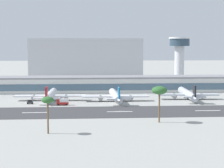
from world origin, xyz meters
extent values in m
plane|color=#9E9E99|center=(0.00, 0.00, 0.00)|extent=(1400.00, 1400.00, 0.00)
cube|color=#38383A|center=(0.00, -3.29, 0.04)|extent=(800.00, 33.46, 0.08)
cube|color=white|center=(-39.49, -3.29, 0.09)|extent=(12.00, 1.20, 0.01)
cube|color=white|center=(-0.67, -3.29, 0.09)|extent=(12.00, 1.20, 0.01)
cube|color=white|center=(40.96, -3.29, 0.09)|extent=(12.00, 1.20, 0.01)
cube|color=silver|center=(1.92, 81.38, 4.67)|extent=(191.39, 22.58, 9.34)
cube|color=#476075|center=(1.92, 69.94, 4.20)|extent=(185.65, 0.30, 4.20)
cube|color=gray|center=(1.92, 81.38, 9.84)|extent=(193.31, 22.80, 1.00)
cylinder|color=silver|center=(58.33, 125.98, 15.35)|extent=(7.52, 7.52, 30.69)
cylinder|color=#2D4251|center=(58.33, 125.98, 33.51)|extent=(15.67, 15.67, 5.64)
cylinder|color=silver|center=(58.33, 125.98, 36.93)|extent=(16.92, 16.92, 1.20)
cube|color=#BCBCC1|center=(-14.68, 196.59, 18.91)|extent=(104.91, 32.50, 37.81)
cylinder|color=white|center=(-36.01, 39.48, 3.06)|extent=(5.05, 39.64, 3.95)
sphere|color=white|center=(-35.46, 59.25, 3.06)|extent=(3.76, 3.76, 3.76)
cone|color=white|center=(-36.55, 19.71, 3.06)|extent=(3.75, 7.21, 3.56)
cube|color=white|center=(-36.03, 38.69, 2.67)|extent=(39.99, 7.03, 0.87)
cylinder|color=gray|center=(-27.07, 38.44, 1.98)|extent=(2.72, 5.61, 2.57)
cylinder|color=gray|center=(-44.99, 38.94, 1.98)|extent=(2.72, 5.61, 2.57)
cube|color=white|center=(-36.51, 21.30, 3.46)|extent=(13.63, 3.64, 0.70)
cube|color=red|center=(-36.51, 21.30, 6.23)|extent=(0.78, 5.35, 6.33)
cylinder|color=black|center=(-36.06, 37.50, 0.54)|extent=(0.71, 0.71, 1.09)
cylinder|color=silver|center=(0.30, 34.27, 3.10)|extent=(4.61, 39.99, 3.99)
sphere|color=silver|center=(-0.01, 54.23, 3.10)|extent=(3.79, 3.79, 3.79)
cone|color=silver|center=(0.61, 14.30, 3.10)|extent=(3.70, 7.24, 3.59)
cube|color=silver|center=(0.31, 33.47, 2.70)|extent=(37.10, 6.56, 0.88)
cylinder|color=gray|center=(8.64, 33.60, 2.00)|extent=(2.68, 5.63, 2.60)
cylinder|color=gray|center=(-8.02, 33.34, 2.00)|extent=(2.68, 5.63, 2.60)
cube|color=silver|center=(0.58, 15.90, 3.49)|extent=(12.63, 3.49, 0.70)
cube|color=#1975B2|center=(0.58, 15.90, 6.29)|extent=(0.72, 5.40, 6.39)
cylinder|color=black|center=(0.33, 32.27, 0.55)|extent=(0.72, 0.72, 1.10)
cylinder|color=silver|center=(42.32, 39.12, 3.19)|extent=(6.88, 41.35, 4.12)
sphere|color=silver|center=(43.71, 59.66, 3.19)|extent=(3.91, 3.91, 3.91)
cone|color=silver|center=(40.94, 18.59, 3.19)|extent=(4.20, 7.64, 3.71)
cube|color=silver|center=(42.27, 38.30, 2.78)|extent=(35.27, 8.51, 0.91)
cylinder|color=gray|center=(50.11, 37.77, 2.06)|extent=(3.06, 5.93, 2.68)
cylinder|color=gray|center=(34.42, 38.83, 2.06)|extent=(3.06, 5.93, 2.68)
cube|color=silver|center=(41.05, 20.23, 3.60)|extent=(12.08, 4.19, 0.72)
cube|color=black|center=(41.05, 20.23, 6.48)|extent=(1.03, 5.59, 6.59)
cylinder|color=black|center=(42.18, 37.07, 0.57)|extent=(0.74, 0.74, 1.13)
cube|color=#2D3338|center=(-45.50, 25.69, 0.80)|extent=(3.24, 1.68, 1.00)
cube|color=black|center=(-45.50, 25.69, 1.75)|extent=(1.95, 1.33, 0.90)
cylinder|color=black|center=(-44.36, 24.92, 0.30)|extent=(0.61, 0.30, 0.60)
cylinder|color=black|center=(-44.40, 26.52, 0.30)|extent=(0.61, 0.30, 0.60)
cylinder|color=black|center=(-46.60, 24.86, 0.30)|extent=(0.61, 0.30, 0.60)
cylinder|color=black|center=(-46.64, 26.46, 0.30)|extent=(0.61, 0.30, 0.60)
cube|color=#B2231E|center=(-28.12, 20.05, 1.05)|extent=(6.13, 2.75, 1.20)
cube|color=silver|center=(-27.41, 20.01, 2.45)|extent=(4.45, 2.55, 1.60)
cube|color=#B2231E|center=(-30.28, 20.18, 2.40)|extent=(1.81, 2.30, 1.50)
cylinder|color=black|center=(-30.15, 21.38, 0.45)|extent=(0.91, 0.33, 0.90)
cylinder|color=black|center=(-30.29, 18.98, 0.45)|extent=(0.91, 0.33, 0.90)
cylinder|color=black|center=(-25.96, 21.13, 0.45)|extent=(0.91, 0.33, 0.90)
cylinder|color=black|center=(-26.10, 18.73, 0.45)|extent=(0.91, 0.33, 0.90)
cylinder|color=brown|center=(12.60, -30.60, 6.44)|extent=(0.64, 0.64, 12.87)
ellipsoid|color=#2D602D|center=(12.60, -30.60, 12.87)|extent=(6.11, 6.11, 3.36)
cylinder|color=brown|center=(-29.74, -48.43, 5.88)|extent=(0.59, 0.59, 11.76)
ellipsoid|color=#2D602D|center=(-29.74, -48.43, 11.76)|extent=(4.33, 4.33, 2.38)
camera|label=1|loc=(-17.51, -187.21, 29.95)|focal=64.65mm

